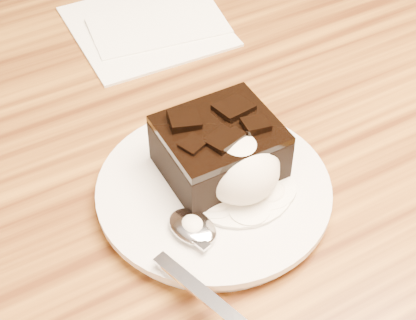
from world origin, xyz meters
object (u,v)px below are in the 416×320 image
brownie (219,151)px  napkin (147,25)px  ice_cream_scoop (238,166)px  plate (214,193)px  spoon (193,228)px  dining_table (250,316)px

brownie → napkin: (0.05, 0.25, -0.04)m
ice_cream_scoop → plate: bearing=150.7°
plate → ice_cream_scoop: ice_cream_scoop is taller
plate → spoon: (-0.04, -0.03, 0.01)m
dining_table → spoon: (-0.14, -0.10, 0.40)m
dining_table → ice_cream_scoop: bearing=-136.3°
brownie → napkin: bearing=78.6°
dining_table → napkin: 0.43m
brownie → spoon: 0.08m
dining_table → ice_cream_scoop: 0.43m
ice_cream_scoop → spoon: 0.07m
dining_table → brownie: (-0.09, -0.05, 0.41)m
plate → ice_cream_scoop: size_ratio=2.80×
spoon → dining_table: bearing=20.1°
plate → spoon: 0.05m
napkin → plate: bearing=-103.7°
dining_table → spoon: size_ratio=6.80×
dining_table → spoon: spoon is taller
plate → spoon: size_ratio=1.15×
plate → ice_cream_scoop: (0.02, -0.01, 0.03)m
dining_table → plate: plate is taller
plate → napkin: size_ratio=1.23×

